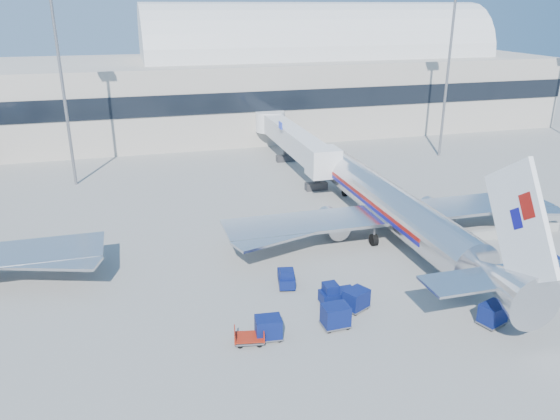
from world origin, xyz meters
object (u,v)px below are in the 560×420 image
object	(u,v)px
cart_train_c	(268,328)
airliner_main	(397,209)
barrier_near	(485,235)
tug_left	(286,278)
tug_right	(471,256)
cart_solo_near	(493,314)
mast_west	(59,60)
cart_train_a	(356,299)
jetbridge_near	(290,137)
cart_open_red	(250,338)
mast_east	(450,50)
barrier_mid	(515,231)
cart_train_b	(336,316)
barrier_far	(544,227)
tug_lead	(336,294)
cart_solo_far	(544,264)

from	to	relation	value
cart_train_c	airliner_main	bearing A→B (deg)	44.92
barrier_near	tug_left	size ratio (longest dim) A/B	1.13
tug_right	cart_train_c	bearing A→B (deg)	-137.41
cart_solo_near	mast_west	bearing A→B (deg)	106.33
mast_west	cart_train_a	distance (m)	44.50
jetbridge_near	barrier_near	size ratio (longest dim) A/B	9.17
tug_left	cart_open_red	distance (m)	8.08
mast_east	cart_train_c	bearing A→B (deg)	-132.89
barrier_near	barrier_mid	size ratio (longest dim) A/B	1.00
barrier_near	cart_train_b	size ratio (longest dim) A/B	1.56
tug_left	cart_train_c	xyz separation A→B (m)	(-3.13, -6.58, 0.11)
mast_west	cart_train_a	bearing A→B (deg)	-59.53
cart_open_red	airliner_main	bearing A→B (deg)	47.73
airliner_main	jetbridge_near	world-z (taller)	airliner_main
barrier_far	tug_right	distance (m)	11.78
barrier_near	barrier_far	xyz separation A→B (m)	(6.60, 0.00, 0.00)
barrier_far	tug_lead	bearing A→B (deg)	-163.36
jetbridge_near	cart_open_red	bearing A→B (deg)	-110.23
mast_east	barrier_near	xyz separation A→B (m)	(-12.00, -28.00, -14.34)
tug_right	cart_open_red	xyz separation A→B (m)	(-20.49, -6.19, -0.37)
tug_right	cart_train_a	bearing A→B (deg)	-136.05
jetbridge_near	mast_east	bearing A→B (deg)	-2.07
barrier_far	cart_solo_far	xyz separation A→B (m)	(-6.46, -7.52, 0.50)
tug_right	cart_train_c	size ratio (longest dim) A/B	1.47
tug_right	tug_left	size ratio (longest dim) A/B	1.06
tug_lead	cart_train_a	world-z (taller)	tug_lead
tug_left	cart_train_b	distance (m)	6.66
jetbridge_near	cart_open_red	world-z (taller)	jetbridge_near
barrier_mid	tug_left	distance (m)	24.03
jetbridge_near	barrier_mid	xyz separation A→B (m)	(13.70, -28.81, -3.48)
cart_train_c	cart_solo_far	xyz separation A→B (m)	(23.71, 2.76, 0.12)
mast_west	cart_solo_far	xyz separation A→B (m)	(38.14, -35.52, -13.84)
tug_right	cart_solo_near	size ratio (longest dim) A/B	1.30
airliner_main	barrier_mid	xyz separation A→B (m)	(11.30, -2.51, -2.48)
barrier_mid	cart_train_b	xyz separation A→B (m)	(-22.13, -10.17, 0.43)
tug_lead	cart_solo_near	distance (m)	10.80
jetbridge_near	cart_solo_near	size ratio (longest dim) A/B	12.83
barrier_near	cart_open_red	size ratio (longest dim) A/B	1.39
cart_solo_near	cart_solo_far	bearing A→B (deg)	12.03
mast_west	barrier_near	world-z (taller)	mast_west
barrier_far	cart_train_a	distance (m)	24.66
jetbridge_near	barrier_far	world-z (taller)	jetbridge_near
airliner_main	mast_west	distance (m)	41.12
cart_train_a	cart_solo_near	distance (m)	9.28
mast_west	barrier_far	world-z (taller)	mast_west
airliner_main	cart_train_a	xyz separation A→B (m)	(-8.57, -10.92, -2.10)
tug_left	mast_west	bearing A→B (deg)	40.20
cart_train_a	cart_solo_far	xyz separation A→B (m)	(16.72, 0.89, 0.12)
mast_east	barrier_mid	bearing A→B (deg)	-107.26
jetbridge_near	cart_train_c	bearing A→B (deg)	-108.61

